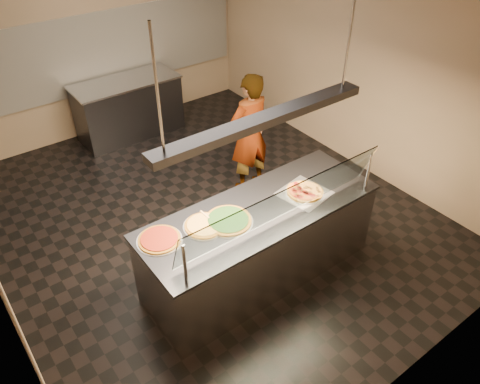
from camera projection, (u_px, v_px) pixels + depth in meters
ground at (207, 215)px, 6.16m from camera, size 5.00×6.00×0.02m
wall_back at (95, 39)px, 7.18m from camera, size 5.00×0.02×3.00m
wall_front at (431, 269)px, 3.32m from camera, size 5.00×0.02×3.00m
wall_right at (354, 61)px, 6.45m from camera, size 0.02×6.00×3.00m
tile_band at (98, 52)px, 7.28m from camera, size 4.90×0.02×1.20m
serving_counter at (259, 243)px, 5.04m from camera, size 2.59×0.94×0.93m
sneeze_guard at (284, 203)px, 4.37m from camera, size 2.35×0.18×0.54m
perforated_tray at (304, 193)px, 4.98m from camera, size 0.54×0.54×0.01m
half_pizza_pepperoni at (298, 194)px, 4.91m from camera, size 0.26×0.41×0.05m
half_pizza_sausage at (311, 188)px, 5.01m from camera, size 0.26×0.41×0.04m
pizza_spinach at (228, 220)px, 4.60m from camera, size 0.49×0.49×0.03m
pizza_cheese at (204, 225)px, 4.55m from camera, size 0.41×0.41×0.03m
pizza_tomato at (159, 239)px, 4.38m from camera, size 0.43×0.43×0.03m
pizza_spatula at (211, 216)px, 4.64m from camera, size 0.18×0.23×0.02m
prep_table at (129, 108)px, 7.59m from camera, size 1.67×0.74×0.93m
worker at (249, 134)px, 6.17m from camera, size 0.62×0.42×1.68m
heat_lamp_housing at (263, 120)px, 4.15m from camera, size 2.30×0.18×0.08m
lamp_rod_left at (157, 92)px, 3.35m from camera, size 0.02×0.02×1.01m
lamp_rod_right at (350, 36)px, 4.30m from camera, size 0.02×0.02×1.01m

